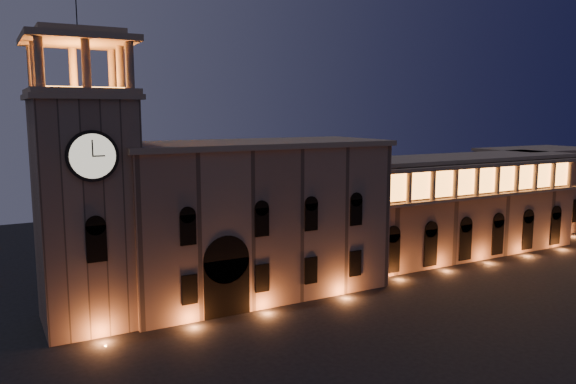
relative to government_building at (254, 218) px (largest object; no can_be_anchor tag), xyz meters
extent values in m
plane|color=black|center=(2.08, -21.93, -8.77)|extent=(160.00, 160.00, 0.00)
cube|color=#7E6452|center=(0.08, 0.07, -0.27)|extent=(30.00, 12.00, 17.00)
cube|color=gray|center=(0.08, 0.07, 8.53)|extent=(30.80, 12.80, 0.60)
cube|color=black|center=(-5.92, -5.33, -5.77)|extent=(5.00, 1.40, 6.00)
cylinder|color=black|center=(-5.92, -5.33, -2.77)|extent=(5.00, 1.40, 5.00)
cube|color=orange|center=(-5.92, -5.53, -5.97)|extent=(4.20, 0.20, 5.00)
cube|color=#7E6452|center=(-18.42, -0.93, 2.23)|extent=(9.00, 9.00, 22.00)
cube|color=gray|center=(-18.42, -0.93, 13.48)|extent=(9.80, 9.80, 0.50)
cylinder|color=black|center=(-18.42, -5.61, 8.23)|extent=(4.60, 0.35, 4.60)
cylinder|color=beige|center=(-18.42, -5.75, 8.23)|extent=(4.00, 0.12, 4.00)
cube|color=gray|center=(-18.42, -0.93, 13.98)|extent=(9.40, 9.40, 0.50)
cube|color=orange|center=(-18.42, -0.93, 14.28)|extent=(6.80, 6.80, 0.15)
cylinder|color=gray|center=(-22.22, -4.73, 16.33)|extent=(0.76, 0.76, 4.20)
cylinder|color=gray|center=(-18.42, -4.73, 16.33)|extent=(0.76, 0.76, 4.20)
cylinder|color=gray|center=(-14.62, -4.73, 16.33)|extent=(0.76, 0.76, 4.20)
cylinder|color=gray|center=(-22.22, 2.87, 16.33)|extent=(0.76, 0.76, 4.20)
cylinder|color=gray|center=(-18.42, 2.87, 16.33)|extent=(0.76, 0.76, 4.20)
cylinder|color=gray|center=(-14.62, 2.87, 16.33)|extent=(0.76, 0.76, 4.20)
cylinder|color=gray|center=(-22.22, -0.93, 16.33)|extent=(0.76, 0.76, 4.20)
cylinder|color=gray|center=(-14.62, -0.93, 16.33)|extent=(0.76, 0.76, 4.20)
cube|color=gray|center=(-18.42, -0.93, 18.73)|extent=(9.80, 9.80, 0.60)
cube|color=gray|center=(-18.42, -0.93, 19.33)|extent=(7.50, 7.50, 0.60)
cylinder|color=black|center=(-18.42, -0.93, 21.63)|extent=(0.10, 0.10, 4.00)
cube|color=#795F4D|center=(34.08, 2.07, -1.77)|extent=(40.00, 10.00, 14.00)
cube|color=gray|center=(34.08, 2.07, 5.48)|extent=(40.60, 10.60, 0.50)
cube|color=gray|center=(34.08, -3.43, 0.53)|extent=(40.00, 1.20, 0.40)
cube|color=gray|center=(34.08, -3.43, 4.83)|extent=(40.00, 1.40, 0.50)
cube|color=orange|center=(34.08, -2.88, 2.73)|extent=(38.00, 0.15, 3.60)
cylinder|color=gray|center=(16.08, -3.43, 2.73)|extent=(0.70, 0.70, 4.00)
cylinder|color=gray|center=(20.08, -3.43, 2.73)|extent=(0.70, 0.70, 4.00)
cylinder|color=gray|center=(24.08, -3.43, 2.73)|extent=(0.70, 0.70, 4.00)
cylinder|color=gray|center=(28.08, -3.43, 2.73)|extent=(0.70, 0.70, 4.00)
cylinder|color=gray|center=(32.08, -3.43, 2.73)|extent=(0.70, 0.70, 4.00)
cylinder|color=gray|center=(36.08, -3.43, 2.73)|extent=(0.70, 0.70, 4.00)
cylinder|color=gray|center=(40.08, -3.43, 2.73)|extent=(0.70, 0.70, 4.00)
cylinder|color=gray|center=(44.08, -3.43, 2.73)|extent=(0.70, 0.70, 4.00)
cylinder|color=gray|center=(48.08, -3.43, 2.73)|extent=(0.70, 0.70, 4.00)
cylinder|color=gray|center=(52.08, -3.43, 2.73)|extent=(0.70, 0.70, 4.00)
cube|color=#795F4D|center=(60.08, 8.07, -1.77)|extent=(20.00, 12.00, 14.00)
camera|label=1|loc=(-27.17, -57.51, 12.10)|focal=35.00mm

